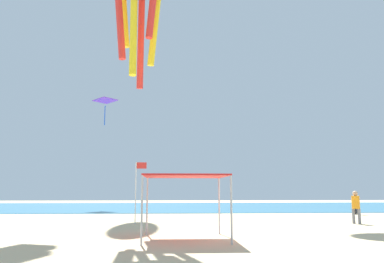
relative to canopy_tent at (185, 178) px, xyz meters
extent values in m
cube|color=#D1BA8C|center=(3.35, 0.84, -2.34)|extent=(110.00, 110.00, 0.10)
cube|color=teal|center=(3.35, 29.16, -2.28)|extent=(110.00, 25.91, 0.03)
cylinder|color=#B2B2B7|center=(-1.53, -1.63, -1.12)|extent=(0.07, 0.07, 2.35)
cylinder|color=#B2B2B7|center=(1.53, -1.63, -1.12)|extent=(0.07, 0.07, 2.35)
cylinder|color=#B2B2B7|center=(-1.53, 1.63, -1.12)|extent=(0.07, 0.07, 2.35)
cylinder|color=#B2B2B7|center=(1.53, 1.63, -1.12)|extent=(0.07, 0.07, 2.35)
cube|color=red|center=(0.00, 0.00, 0.08)|extent=(3.14, 3.33, 0.06)
cylinder|color=slate|center=(9.84, 6.11, -1.89)|extent=(0.16, 0.16, 0.82)
cylinder|color=slate|center=(9.63, 6.35, -1.89)|extent=(0.16, 0.16, 0.82)
cylinder|color=orange|center=(9.73, 6.23, -1.12)|extent=(0.43, 0.43, 0.71)
sphere|color=tan|center=(9.73, 6.23, -0.64)|extent=(0.27, 0.27, 0.27)
cylinder|color=black|center=(13.65, 14.03, -1.91)|extent=(0.15, 0.15, 0.77)
cylinder|color=black|center=(13.62, 14.33, -1.91)|extent=(0.15, 0.15, 0.77)
cylinder|color=white|center=(13.63, 14.18, -1.20)|extent=(0.40, 0.40, 0.67)
sphere|color=tan|center=(13.63, 14.18, -0.74)|extent=(0.25, 0.25, 0.25)
cylinder|color=silver|center=(-2.46, 6.96, -0.60)|extent=(0.06, 0.06, 3.38)
cube|color=red|center=(-2.16, 6.96, 0.91)|extent=(0.55, 0.02, 0.35)
cylinder|color=red|center=(-1.49, 2.60, 8.32)|extent=(0.60, 0.53, 3.36)
cylinder|color=yellow|center=(-1.38, 3.51, 7.82)|extent=(0.73, 0.50, 4.35)
cylinder|color=red|center=(-2.12, 4.06, 7.32)|extent=(0.39, 0.86, 5.33)
cylinder|color=yellow|center=(-2.96, 3.70, 8.32)|extent=(0.60, 0.53, 3.36)
cylinder|color=red|center=(-3.06, 2.79, 7.82)|extent=(0.73, 0.50, 4.35)
cylinder|color=yellow|center=(-2.33, 2.24, 7.32)|extent=(0.39, 0.86, 5.33)
cube|color=purple|center=(-7.41, 25.75, 8.94)|extent=(2.78, 2.78, 0.19)
cylinder|color=blue|center=(-7.41, 25.75, 7.32)|extent=(0.13, 0.13, 2.08)
camera|label=1|loc=(-0.63, -15.23, -0.46)|focal=36.66mm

